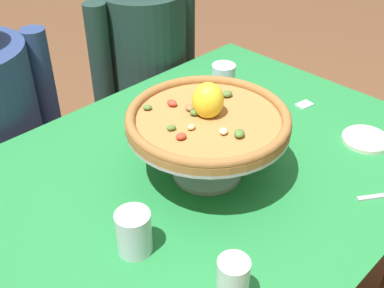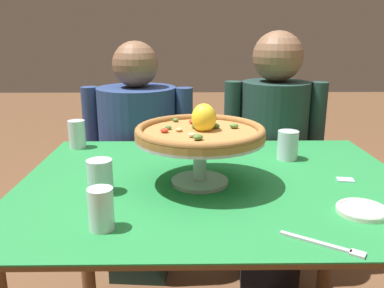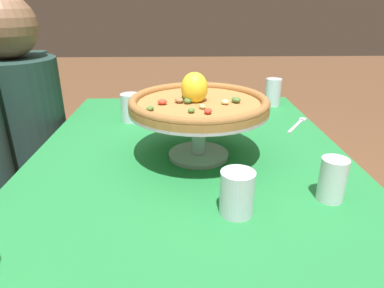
# 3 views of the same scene
# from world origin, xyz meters

# --- Properties ---
(dining_table) EXTENTS (1.23, 0.95, 0.76)m
(dining_table) POSITION_xyz_m (0.00, 0.00, 0.65)
(dining_table) COLOR brown
(dining_table) RESTS_ON ground
(pizza_stand) EXTENTS (0.39, 0.39, 0.15)m
(pizza_stand) POSITION_xyz_m (-0.05, -0.02, 0.87)
(pizza_stand) COLOR #B7B7C1
(pizza_stand) RESTS_ON dining_table
(pizza) EXTENTS (0.39, 0.39, 0.10)m
(pizza) POSITION_xyz_m (-0.05, -0.02, 0.93)
(pizza) COLOR #AD753D
(pizza) RESTS_ON pizza_stand
(water_glass_back_left) EXTENTS (0.07, 0.07, 0.11)m
(water_glass_back_left) POSITION_xyz_m (-0.53, 0.38, 0.81)
(water_glass_back_left) COLOR silver
(water_glass_back_left) RESTS_ON dining_table
(water_glass_back_right) EXTENTS (0.08, 0.08, 0.11)m
(water_glass_back_right) POSITION_xyz_m (0.28, 0.22, 0.81)
(water_glass_back_right) COLOR silver
(water_glass_back_right) RESTS_ON dining_table
(water_glass_front_left) EXTENTS (0.06, 0.06, 0.10)m
(water_glass_front_left) POSITION_xyz_m (-0.29, -0.32, 0.80)
(water_glass_front_left) COLOR silver
(water_glass_front_left) RESTS_ON dining_table
(water_glass_side_left) EXTENTS (0.07, 0.07, 0.10)m
(water_glass_side_left) POSITION_xyz_m (-0.34, -0.09, 0.80)
(water_glass_side_left) COLOR silver
(water_glass_side_left) RESTS_ON dining_table
(side_plate) EXTENTS (0.13, 0.13, 0.02)m
(side_plate) POSITION_xyz_m (0.37, -0.24, 0.77)
(side_plate) COLOR silver
(side_plate) RESTS_ON dining_table
(dinner_fork) EXTENTS (0.17, 0.12, 0.01)m
(dinner_fork) POSITION_xyz_m (0.22, -0.41, 0.76)
(dinner_fork) COLOR #B7B7C1
(dinner_fork) RESTS_ON dining_table
(sugar_packet) EXTENTS (0.06, 0.04, 0.00)m
(sugar_packet) POSITION_xyz_m (0.41, -0.01, 0.76)
(sugar_packet) COLOR silver
(sugar_packet) RESTS_ON dining_table
(diner_left) EXTENTS (0.53, 0.40, 1.17)m
(diner_left) POSITION_xyz_m (-0.32, 0.70, 0.58)
(diner_left) COLOR #1E3833
(diner_left) RESTS_ON ground
(diner_right) EXTENTS (0.47, 0.34, 1.22)m
(diner_right) POSITION_xyz_m (0.32, 0.65, 0.58)
(diner_right) COLOR black
(diner_right) RESTS_ON ground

